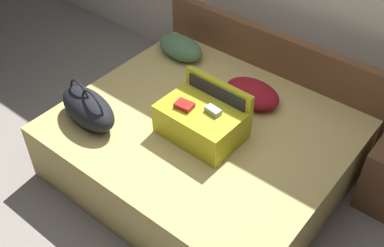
{
  "coord_description": "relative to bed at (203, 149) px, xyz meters",
  "views": [
    {
      "loc": [
        1.53,
        -1.62,
        2.78
      ],
      "look_at": [
        0.0,
        0.27,
        0.6
      ],
      "focal_mm": 43.61,
      "sensor_mm": 36.0,
      "label": 1
    }
  ],
  "objects": [
    {
      "name": "ground_plane",
      "position": [
        0.0,
        -0.4,
        -0.25
      ],
      "size": [
        12.0,
        12.0,
        0.0
      ],
      "primitive_type": "plane",
      "color": "gray"
    },
    {
      "name": "bed",
      "position": [
        0.0,
        0.0,
        0.0
      ],
      "size": [
        2.02,
        1.73,
        0.5
      ],
      "primitive_type": "cube",
      "color": "tan",
      "rests_on": "ground"
    },
    {
      "name": "headboard",
      "position": [
        0.0,
        0.91,
        0.18
      ],
      "size": [
        2.07,
        0.08,
        0.85
      ],
      "primitive_type": "cube",
      "color": "brown",
      "rests_on": "ground"
    },
    {
      "name": "hard_case_large",
      "position": [
        0.05,
        -0.09,
        0.39
      ],
      "size": [
        0.58,
        0.42,
        0.37
      ],
      "rotation": [
        0.0,
        0.0,
        -0.03
      ],
      "color": "gold",
      "rests_on": "bed"
    },
    {
      "name": "duffel_bag",
      "position": [
        -0.68,
        -0.49,
        0.37
      ],
      "size": [
        0.59,
        0.35,
        0.32
      ],
      "rotation": [
        0.0,
        0.0,
        -0.17
      ],
      "color": "black",
      "rests_on": "bed"
    },
    {
      "name": "pillow_near_headboard",
      "position": [
        -0.7,
        0.58,
        0.34
      ],
      "size": [
        0.48,
        0.31,
        0.18
      ],
      "primitive_type": "ellipsoid",
      "rotation": [
        0.0,
        0.0,
        -0.1
      ],
      "color": "#4C724C",
      "rests_on": "bed"
    },
    {
      "name": "pillow_center_head",
      "position": [
        0.12,
        0.45,
        0.32
      ],
      "size": [
        0.47,
        0.33,
        0.15
      ],
      "primitive_type": "ellipsoid",
      "rotation": [
        0.0,
        0.0,
        -0.05
      ],
      "color": "maroon",
      "rests_on": "bed"
    }
  ]
}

